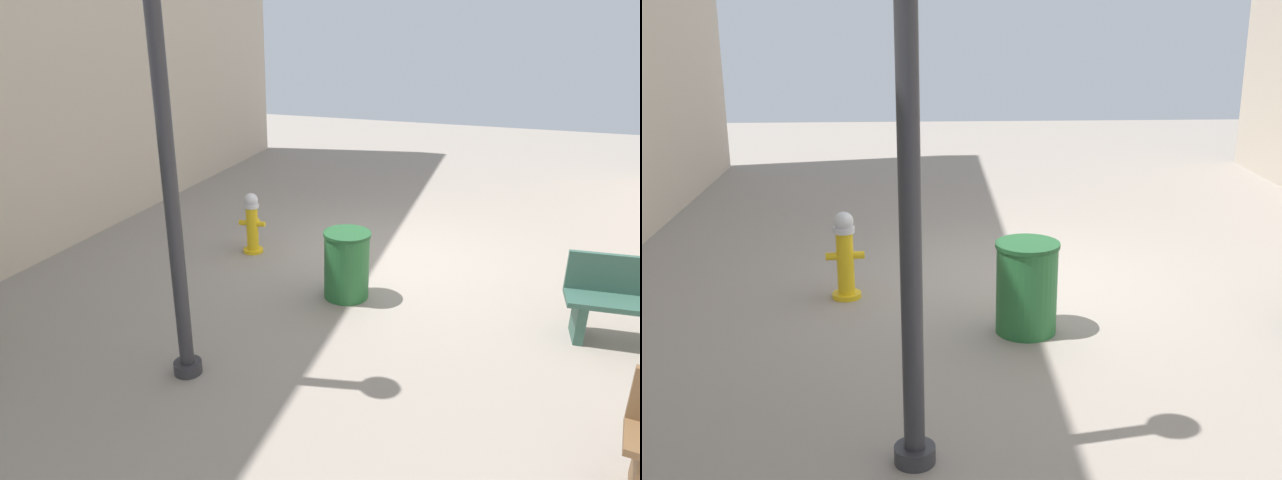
% 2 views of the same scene
% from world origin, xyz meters
% --- Properties ---
extents(ground_plane, '(23.40, 23.40, 0.00)m').
position_xyz_m(ground_plane, '(0.00, 0.00, 0.00)').
color(ground_plane, gray).
extents(fire_hydrant, '(0.40, 0.37, 0.92)m').
position_xyz_m(fire_hydrant, '(1.97, 0.42, 0.46)').
color(fire_hydrant, gold).
rests_on(fire_hydrant, ground_plane).
extents(street_lamp, '(0.36, 0.36, 4.08)m').
position_xyz_m(street_lamp, '(1.23, 3.51, 2.52)').
color(street_lamp, '#2D2D33').
rests_on(street_lamp, ground_plane).
extents(trash_bin, '(0.59, 0.59, 0.87)m').
position_xyz_m(trash_bin, '(0.22, 1.38, 0.44)').
color(trash_bin, '#266633').
rests_on(trash_bin, ground_plane).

